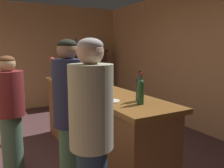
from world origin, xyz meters
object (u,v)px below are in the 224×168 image
(display_cabinet, at_px, (87,76))
(display_bottle_midleft, at_px, (83,45))
(wine_bottle_riesling, at_px, (139,88))
(wine_glass_front, at_px, (67,75))
(wine_bottle_malbec, at_px, (89,78))
(display_bottle_left, at_px, (76,45))
(display_bottle_center, at_px, (91,45))
(patron_near_entrance, at_px, (92,140))
(wine_glass_mid, at_px, (60,73))
(wine_bottle_chardonnay, at_px, (87,81))
(wine_bottle_rose, at_px, (141,90))
(cheese_plate, at_px, (111,101))
(display_bottle_midright, at_px, (97,45))
(patron_tall, at_px, (10,110))
(flower_arrangement, at_px, (54,69))
(bar_counter, at_px, (94,123))
(patron_by_cabinet, at_px, (69,117))

(display_cabinet, height_order, display_bottle_midleft, display_bottle_midleft)
(wine_bottle_riesling, distance_m, wine_glass_front, 1.73)
(wine_bottle_malbec, distance_m, display_bottle_left, 3.36)
(display_bottle_left, bearing_deg, display_bottle_center, 0.00)
(wine_glass_front, height_order, patron_near_entrance, patron_near_entrance)
(wine_bottle_riesling, xyz_separation_m, patron_near_entrance, (-0.75, -0.44, -0.26))
(wine_glass_mid, height_order, patron_near_entrance, patron_near_entrance)
(wine_bottle_chardonnay, xyz_separation_m, wine_bottle_rose, (0.19, -0.92, 0.01))
(display_bottle_center, bearing_deg, wine_bottle_riesling, -107.41)
(wine_bottle_rose, height_order, wine_glass_front, wine_bottle_rose)
(cheese_plate, height_order, display_bottle_center, display_bottle_center)
(display_bottle_left, bearing_deg, wine_bottle_riesling, -101.88)
(wine_bottle_riesling, bearing_deg, display_cabinet, 74.07)
(display_cabinet, xyz_separation_m, display_bottle_midright, (0.33, 0.00, 0.87))
(display_bottle_center, bearing_deg, wine_bottle_chardonnay, -114.89)
(cheese_plate, distance_m, patron_tall, 1.40)
(wine_bottle_rose, distance_m, flower_arrangement, 2.39)
(display_cabinet, relative_size, wine_bottle_malbec, 5.03)
(wine_bottle_riesling, relative_size, patron_near_entrance, 0.19)
(wine_glass_mid, bearing_deg, bar_counter, -81.74)
(wine_bottle_chardonnay, xyz_separation_m, display_bottle_midleft, (1.33, 3.41, 0.51))
(wine_bottle_riesling, distance_m, display_bottle_midleft, 4.37)
(wine_bottle_rose, distance_m, display_bottle_center, 4.57)
(display_bottle_left, xyz_separation_m, patron_by_cabinet, (-1.61, -4.06, -0.75))
(wine_bottle_rose, relative_size, wine_bottle_riesling, 0.98)
(wine_bottle_riesling, bearing_deg, wine_bottle_rose, -121.02)
(wine_bottle_rose, height_order, flower_arrangement, flower_arrangement)
(wine_bottle_chardonnay, bearing_deg, wine_bottle_riesling, -71.94)
(cheese_plate, xyz_separation_m, patron_near_entrance, (-0.48, -0.56, -0.13))
(wine_glass_front, bearing_deg, display_bottle_left, 65.84)
(wine_bottle_malbec, relative_size, wine_glass_mid, 2.04)
(wine_glass_front, bearing_deg, flower_arrangement, 95.80)
(wine_bottle_rose, height_order, patron_by_cabinet, patron_by_cabinet)
(wine_bottle_riesling, relative_size, display_bottle_left, 1.02)
(display_bottle_center, height_order, patron_near_entrance, display_bottle_center)
(wine_bottle_rose, height_order, patron_tall, patron_tall)
(wine_bottle_rose, xyz_separation_m, patron_by_cabinet, (-0.66, 0.27, -0.25))
(display_bottle_center, bearing_deg, cheese_plate, -111.32)
(display_bottle_left, bearing_deg, display_bottle_midright, 0.00)
(wine_bottle_riesling, height_order, display_bottle_center, display_bottle_center)
(wine_glass_mid, relative_size, patron_near_entrance, 0.09)
(wine_glass_front, xyz_separation_m, display_bottle_midright, (1.76, 2.50, 0.50))
(display_bottle_midright, bearing_deg, wine_bottle_rose, -110.30)
(flower_arrangement, bearing_deg, display_bottle_midright, 46.94)
(wine_bottle_rose, xyz_separation_m, patron_tall, (-1.09, 1.29, -0.37))
(wine_bottle_rose, height_order, wine_bottle_malbec, wine_bottle_rose)
(wine_bottle_chardonnay, xyz_separation_m, wine_glass_front, (0.03, 0.91, -0.01))
(display_cabinet, distance_m, wine_glass_mid, 2.59)
(wine_bottle_malbec, distance_m, patron_by_cabinet, 1.10)
(wine_bottle_malbec, xyz_separation_m, wine_glass_mid, (-0.12, 1.04, -0.02))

